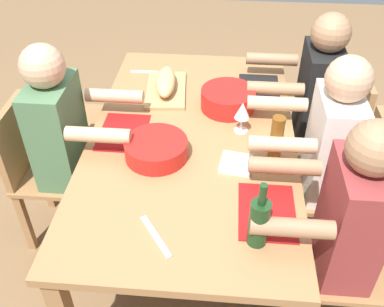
% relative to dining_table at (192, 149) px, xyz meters
% --- Properties ---
extents(ground_plane, '(8.00, 8.00, 0.00)m').
position_rel_dining_table_xyz_m(ground_plane, '(0.00, 0.00, -0.66)').
color(ground_plane, brown).
extents(dining_table, '(1.78, 1.01, 0.74)m').
position_rel_dining_table_xyz_m(dining_table, '(0.00, 0.00, 0.00)').
color(dining_table, '#9E7044').
rests_on(dining_table, ground_plane).
extents(chair_near_right, '(0.40, 0.40, 0.85)m').
position_rel_dining_table_xyz_m(chair_near_right, '(0.49, -0.83, -0.18)').
color(chair_near_right, '#9E7044').
rests_on(chair_near_right, ground_plane).
extents(diner_near_right, '(0.41, 0.53, 1.20)m').
position_rel_dining_table_xyz_m(diner_near_right, '(0.49, -0.64, 0.04)').
color(diner_near_right, '#2D2D38').
rests_on(diner_near_right, ground_plane).
extents(chair_far_right, '(0.40, 0.40, 0.85)m').
position_rel_dining_table_xyz_m(chair_far_right, '(0.49, 0.83, -0.18)').
color(chair_far_right, '#9E7044').
rests_on(chair_far_right, ground_plane).
extents(chair_far_center, '(0.40, 0.40, 0.85)m').
position_rel_dining_table_xyz_m(chair_far_center, '(0.00, 0.83, -0.18)').
color(chair_far_center, '#9E7044').
rests_on(chair_far_center, ground_plane).
extents(diner_far_center, '(0.41, 0.53, 1.20)m').
position_rel_dining_table_xyz_m(diner_far_center, '(-0.00, 0.64, 0.04)').
color(diner_far_center, '#2D2D38').
rests_on(diner_far_center, ground_plane).
extents(chair_near_center, '(0.40, 0.40, 0.85)m').
position_rel_dining_table_xyz_m(chair_near_center, '(0.00, -0.83, -0.18)').
color(chair_near_center, '#9E7044').
rests_on(chair_near_center, ground_plane).
extents(diner_near_center, '(0.41, 0.53, 1.20)m').
position_rel_dining_table_xyz_m(diner_near_center, '(0.00, -0.64, 0.04)').
color(diner_near_center, '#2D2D38').
rests_on(diner_near_center, ground_plane).
extents(chair_near_left, '(0.40, 0.40, 0.85)m').
position_rel_dining_table_xyz_m(chair_near_left, '(-0.49, -0.83, -0.18)').
color(chair_near_left, '#9E7044').
rests_on(chair_near_left, ground_plane).
extents(diner_near_left, '(0.41, 0.53, 1.20)m').
position_rel_dining_table_xyz_m(diner_near_left, '(-0.49, -0.64, 0.04)').
color(diner_near_left, '#2D2D38').
rests_on(diner_near_left, ground_plane).
extents(serving_bowl_salad, '(0.29, 0.29, 0.09)m').
position_rel_dining_table_xyz_m(serving_bowl_salad, '(-0.17, 0.15, 0.13)').
color(serving_bowl_salad, red).
rests_on(serving_bowl_salad, dining_table).
extents(serving_bowl_greens, '(0.29, 0.29, 0.11)m').
position_rel_dining_table_xyz_m(serving_bowl_greens, '(0.27, -0.17, 0.14)').
color(serving_bowl_greens, red).
rests_on(serving_bowl_greens, dining_table).
extents(cutting_board, '(0.42, 0.25, 0.02)m').
position_rel_dining_table_xyz_m(cutting_board, '(0.41, 0.18, 0.09)').
color(cutting_board, tan).
rests_on(cutting_board, dining_table).
extents(bread_loaf, '(0.33, 0.14, 0.09)m').
position_rel_dining_table_xyz_m(bread_loaf, '(0.41, 0.18, 0.14)').
color(bread_loaf, tan).
rests_on(bread_loaf, cutting_board).
extents(wine_bottle, '(0.08, 0.08, 0.29)m').
position_rel_dining_table_xyz_m(wine_bottle, '(-0.64, -0.30, 0.19)').
color(wine_bottle, '#193819').
rests_on(wine_bottle, dining_table).
extents(beer_bottle, '(0.06, 0.06, 0.22)m').
position_rel_dining_table_xyz_m(beer_bottle, '(-0.13, -0.39, 0.19)').
color(beer_bottle, brown).
rests_on(beer_bottle, dining_table).
extents(wine_glass, '(0.08, 0.08, 0.17)m').
position_rel_dining_table_xyz_m(wine_glass, '(0.07, -0.24, 0.19)').
color(wine_glass, silver).
rests_on(wine_glass, dining_table).
extents(placemat_near_right, '(0.32, 0.23, 0.01)m').
position_rel_dining_table_xyz_m(placemat_near_right, '(0.49, -0.35, 0.08)').
color(placemat_near_right, black).
rests_on(placemat_near_right, dining_table).
extents(fork_far_right, '(0.02, 0.17, 0.01)m').
position_rel_dining_table_xyz_m(fork_far_right, '(0.63, 0.35, 0.08)').
color(fork_far_right, silver).
rests_on(fork_far_right, dining_table).
extents(placemat_far_center, '(0.32, 0.23, 0.01)m').
position_rel_dining_table_xyz_m(placemat_far_center, '(0.00, 0.35, 0.08)').
color(placemat_far_center, maroon).
rests_on(placemat_far_center, dining_table).
extents(placemat_near_left, '(0.32, 0.23, 0.01)m').
position_rel_dining_table_xyz_m(placemat_near_left, '(-0.49, -0.35, 0.08)').
color(placemat_near_left, maroon).
rests_on(placemat_near_left, dining_table).
extents(carving_knife, '(0.20, 0.15, 0.01)m').
position_rel_dining_table_xyz_m(carving_knife, '(-0.66, 0.08, 0.08)').
color(carving_knife, silver).
rests_on(carving_knife, dining_table).
extents(napkin_stack, '(0.16, 0.16, 0.02)m').
position_rel_dining_table_xyz_m(napkin_stack, '(-0.21, -0.22, 0.09)').
color(napkin_stack, white).
rests_on(napkin_stack, dining_table).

